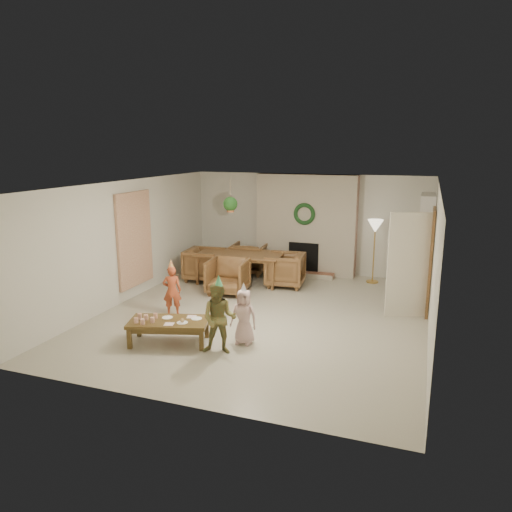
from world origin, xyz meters
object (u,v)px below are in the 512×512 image
at_px(dining_chair_left, 204,264).
at_px(dining_chair_right, 285,270).
at_px(coffee_table_top, 169,322).
at_px(dining_chair_far, 249,258).
at_px(dining_chair_near, 228,276).
at_px(child_pink, 244,317).
at_px(child_plaid, 219,319).
at_px(dining_table, 239,268).
at_px(child_red, 172,291).

relative_size(dining_chair_left, dining_chair_right, 1.00).
height_order(dining_chair_left, coffee_table_top, dining_chair_left).
height_order(dining_chair_far, dining_chair_right, same).
height_order(dining_chair_near, dining_chair_left, same).
relative_size(dining_chair_left, child_pink, 0.93).
bearing_deg(child_plaid, dining_chair_near, 97.95).
height_order(dining_table, coffee_table_top, dining_table).
distance_m(dining_table, dining_chair_left, 0.88).
distance_m(dining_chair_left, child_red, 2.48).
distance_m(dining_chair_near, dining_chair_right, 1.41).
bearing_deg(child_pink, dining_table, 113.92).
bearing_deg(dining_chair_left, child_red, -173.60).
relative_size(dining_chair_far, child_red, 0.88).
relative_size(dining_chair_right, child_red, 0.88).
xyz_separation_m(dining_chair_near, dining_chair_far, (-0.16, 1.75, 0.00)).
xyz_separation_m(dining_chair_left, coffee_table_top, (1.11, -3.65, -0.02)).
height_order(dining_chair_near, child_red, child_red).
height_order(coffee_table_top, child_pink, child_pink).
relative_size(dining_chair_near, dining_chair_far, 1.00).
height_order(dining_chair_left, child_plaid, child_plaid).
xyz_separation_m(coffee_table_top, child_pink, (1.16, 0.41, 0.10)).
distance_m(dining_table, child_pink, 3.61).
distance_m(dining_table, dining_chair_far, 0.88).
height_order(dining_chair_left, dining_chair_right, same).
bearing_deg(dining_chair_far, child_red, 79.76).
height_order(dining_table, dining_chair_far, dining_chair_far).
bearing_deg(child_pink, dining_chair_left, 126.13).
height_order(dining_chair_right, coffee_table_top, dining_chair_right).
xyz_separation_m(dining_chair_far, child_pink, (1.48, -4.20, 0.07)).
relative_size(dining_chair_far, coffee_table_top, 0.67).
bearing_deg(dining_table, child_red, -103.77).
bearing_deg(child_pink, dining_chair_near, 119.46).
bearing_deg(dining_chair_far, child_pink, 104.30).
bearing_deg(dining_table, child_pink, -72.24).
xyz_separation_m(dining_chair_near, child_red, (-0.46, -1.63, 0.10)).
relative_size(dining_chair_far, child_plaid, 0.75).
bearing_deg(dining_chair_near, dining_chair_right, 38.66).
bearing_deg(dining_chair_far, dining_chair_near, 90.00).
xyz_separation_m(dining_chair_left, child_plaid, (2.05, -3.72, 0.18)).
bearing_deg(coffee_table_top, child_red, 100.37).
distance_m(dining_chair_near, coffee_table_top, 2.86).
relative_size(dining_table, dining_chair_near, 2.34).
distance_m(dining_chair_near, dining_chair_left, 1.25).
distance_m(dining_chair_near, child_pink, 2.78).
bearing_deg(dining_chair_far, child_plaid, 99.94).
height_order(dining_chair_far, child_plaid, child_plaid).
bearing_deg(child_pink, child_red, 156.56).
bearing_deg(dining_table, dining_chair_right, 0.00).
bearing_deg(dining_chair_left, dining_chair_far, -45.00).
bearing_deg(child_pink, coffee_table_top, -159.73).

